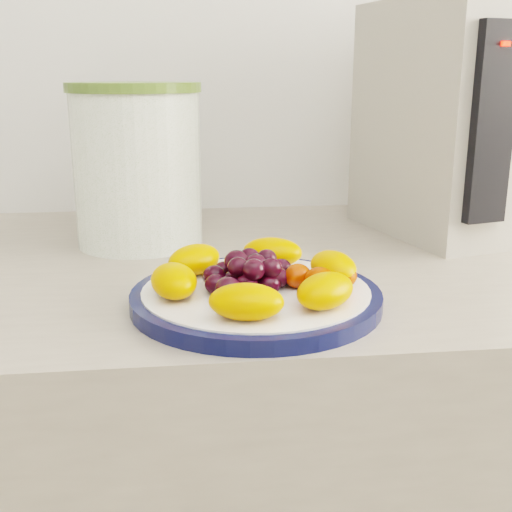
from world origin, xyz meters
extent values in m
cylinder|color=#0A1038|center=(-0.12, 1.03, 0.91)|extent=(0.24, 0.24, 0.01)
cylinder|color=white|center=(-0.12, 1.03, 0.91)|extent=(0.22, 0.22, 0.02)
cylinder|color=#466E27|center=(-0.24, 1.28, 1.00)|extent=(0.22, 0.22, 0.20)
cylinder|color=#526F2C|center=(-0.24, 1.28, 1.10)|extent=(0.22, 0.22, 0.01)
cube|color=#ABA496|center=(0.19, 1.30, 1.06)|extent=(0.23, 0.29, 0.31)
cube|color=black|center=(0.17, 1.16, 1.06)|extent=(0.06, 0.03, 0.23)
cube|color=#FF0C05|center=(0.18, 1.15, 1.15)|extent=(0.01, 0.01, 0.01)
ellipsoid|color=orange|center=(-0.04, 1.04, 0.93)|extent=(0.05, 0.07, 0.03)
ellipsoid|color=orange|center=(-0.09, 1.10, 0.93)|extent=(0.08, 0.06, 0.03)
ellipsoid|color=orange|center=(-0.18, 1.08, 0.93)|extent=(0.08, 0.08, 0.03)
ellipsoid|color=orange|center=(-0.20, 1.01, 0.93)|extent=(0.05, 0.07, 0.03)
ellipsoid|color=orange|center=(-0.14, 0.95, 0.93)|extent=(0.07, 0.06, 0.03)
ellipsoid|color=orange|center=(-0.06, 0.97, 0.93)|extent=(0.08, 0.08, 0.03)
ellipsoid|color=black|center=(-0.12, 1.03, 0.93)|extent=(0.02, 0.02, 0.02)
ellipsoid|color=black|center=(-0.10, 1.03, 0.93)|extent=(0.02, 0.02, 0.02)
ellipsoid|color=black|center=(-0.11, 1.04, 0.93)|extent=(0.02, 0.02, 0.02)
ellipsoid|color=black|center=(-0.13, 1.04, 0.93)|extent=(0.02, 0.02, 0.02)
ellipsoid|color=black|center=(-0.14, 1.03, 0.93)|extent=(0.02, 0.02, 0.02)
ellipsoid|color=black|center=(-0.13, 1.01, 0.93)|extent=(0.02, 0.02, 0.02)
ellipsoid|color=black|center=(-0.11, 1.01, 0.93)|extent=(0.02, 0.02, 0.02)
ellipsoid|color=black|center=(-0.08, 1.04, 0.93)|extent=(0.02, 0.02, 0.02)
ellipsoid|color=black|center=(-0.09, 1.06, 0.93)|extent=(0.02, 0.02, 0.02)
ellipsoid|color=black|center=(-0.11, 1.07, 0.93)|extent=(0.02, 0.02, 0.02)
ellipsoid|color=black|center=(-0.13, 1.07, 0.93)|extent=(0.02, 0.02, 0.02)
ellipsoid|color=black|center=(-0.15, 1.06, 0.93)|extent=(0.02, 0.02, 0.02)
ellipsoid|color=black|center=(-0.16, 1.04, 0.93)|extent=(0.02, 0.02, 0.02)
ellipsoid|color=black|center=(-0.16, 1.02, 0.93)|extent=(0.02, 0.02, 0.02)
ellipsoid|color=black|center=(-0.15, 1.00, 0.93)|extent=(0.02, 0.02, 0.02)
ellipsoid|color=black|center=(-0.13, 0.99, 0.93)|extent=(0.02, 0.02, 0.02)
ellipsoid|color=black|center=(-0.12, 1.03, 0.94)|extent=(0.02, 0.02, 0.02)
ellipsoid|color=black|center=(-0.11, 1.04, 0.94)|extent=(0.02, 0.02, 0.02)
ellipsoid|color=black|center=(-0.12, 1.05, 0.94)|extent=(0.02, 0.02, 0.02)
ellipsoid|color=black|center=(-0.14, 1.03, 0.94)|extent=(0.02, 0.02, 0.02)
ellipsoid|color=black|center=(-0.14, 1.02, 0.94)|extent=(0.02, 0.02, 0.02)
ellipsoid|color=black|center=(-0.12, 1.01, 0.94)|extent=(0.02, 0.02, 0.02)
ellipsoid|color=black|center=(-0.11, 1.01, 0.94)|extent=(0.02, 0.02, 0.02)
ellipsoid|color=red|center=(-0.06, 1.01, 0.93)|extent=(0.03, 0.03, 0.02)
ellipsoid|color=red|center=(-0.04, 1.02, 0.93)|extent=(0.04, 0.04, 0.02)
ellipsoid|color=red|center=(-0.05, 0.99, 0.93)|extent=(0.04, 0.04, 0.02)
ellipsoid|color=red|center=(-0.08, 1.03, 0.93)|extent=(0.04, 0.04, 0.02)
camera|label=1|loc=(-0.19, 0.44, 1.12)|focal=45.00mm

